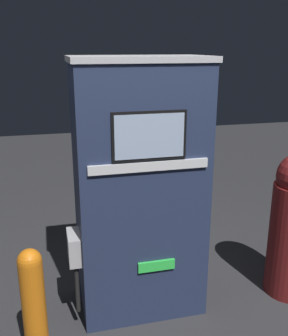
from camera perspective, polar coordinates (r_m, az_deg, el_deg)
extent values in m
plane|color=#2D2D30|center=(3.16, 0.64, -21.60)|extent=(14.00, 14.00, 0.00)
cube|color=#232D4C|center=(3.13, -0.62, -12.24)|extent=(0.92, 0.54, 0.89)
cube|color=#232D4C|center=(2.79, -0.68, 4.86)|extent=(0.92, 0.54, 1.00)
cube|color=#B7B7BC|center=(2.73, -0.72, 15.58)|extent=(0.95, 0.57, 0.04)
cube|color=black|center=(2.52, 0.79, 4.66)|extent=(0.49, 0.01, 0.32)
cube|color=#9EB2D1|center=(2.51, 0.83, 4.62)|extent=(0.46, 0.01, 0.29)
cube|color=silver|center=(2.57, 0.79, 0.21)|extent=(0.81, 0.02, 0.06)
cube|color=#33D84C|center=(2.89, 1.82, -14.00)|extent=(0.27, 0.02, 0.07)
cube|color=#B7B7BC|center=(2.89, -10.08, -11.22)|extent=(0.09, 0.24, 0.21)
cylinder|color=black|center=(2.97, -9.65, -16.88)|extent=(0.03, 0.03, 0.37)
cylinder|color=orange|center=(2.70, -15.57, -19.83)|extent=(0.15, 0.15, 0.76)
sphere|color=orange|center=(2.50, -16.28, -12.82)|extent=(0.15, 0.15, 0.15)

